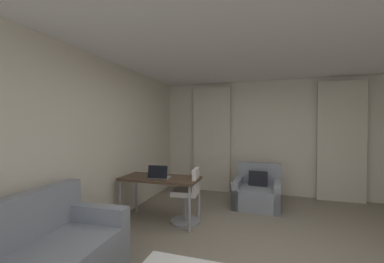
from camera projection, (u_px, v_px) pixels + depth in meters
name	position (u px, v px, depth m)	size (l,w,h in m)	color
wall_window	(271.00, 138.00, 5.45)	(5.12, 0.06, 2.60)	beige
wall_left	(85.00, 145.00, 3.33)	(0.06, 6.12, 2.60)	beige
ceiling	(277.00, 26.00, 2.54)	(5.12, 6.12, 0.06)	white
curtain_left_panel	(211.00, 139.00, 5.74)	(0.90, 0.06, 2.50)	beige
curtain_right_panel	(341.00, 141.00, 4.91)	(0.90, 0.06, 2.50)	beige
armchair	(258.00, 193.00, 4.65)	(0.90, 0.90, 0.80)	gray
desk	(160.00, 181.00, 3.90)	(1.28, 0.60, 0.72)	#4C3828
desk_chair	(188.00, 199.00, 3.83)	(0.48, 0.48, 0.88)	gray
laptop	(159.00, 175.00, 3.82)	(0.34, 0.28, 0.22)	#ADADB2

